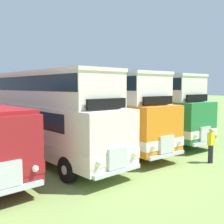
% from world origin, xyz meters
% --- Properties ---
extents(ground_plane, '(200.00, 200.00, 0.00)m').
position_xyz_m(ground_plane, '(0.00, 0.00, 0.00)').
color(ground_plane, '#7A934C').
extents(bus_fourth_in_row, '(2.90, 11.47, 4.49)m').
position_xyz_m(bus_fourth_in_row, '(1.89, -0.17, 2.48)').
color(bus_fourth_in_row, silver).
rests_on(bus_fourth_in_row, ground).
extents(bus_fifth_in_row, '(3.12, 11.13, 4.49)m').
position_xyz_m(bus_fifth_in_row, '(5.68, -0.04, 2.47)').
color(bus_fifth_in_row, orange).
rests_on(bus_fifth_in_row, ground).
extents(bus_sixth_in_row, '(2.98, 11.04, 4.49)m').
position_xyz_m(bus_sixth_in_row, '(9.46, 0.30, 2.47)').
color(bus_sixth_in_row, '#237538').
rests_on(bus_sixth_in_row, ground).
extents(marshal_person, '(0.36, 0.24, 1.73)m').
position_xyz_m(marshal_person, '(7.67, -6.51, 0.89)').
color(marshal_person, '#23232D').
rests_on(marshal_person, ground).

